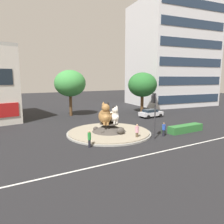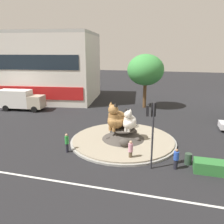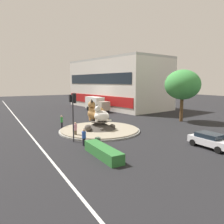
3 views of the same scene
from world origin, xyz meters
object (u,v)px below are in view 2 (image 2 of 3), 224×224
Objects in this scene: cat_statue_white at (129,122)px; pedestrian_green_shirt at (67,142)px; pedestrian_blue_shirt at (176,159)px; litter_bin at (188,159)px; shophouse_block at (24,67)px; broadleaf_tree_behind_island at (146,70)px; traffic_light_mast at (152,121)px; pedestrian_pink_shirt at (131,150)px; delivery_box_truck at (20,99)px; cat_statue_tabby at (116,119)px.

cat_statue_white reaches higher than pedestrian_green_shirt.
litter_bin is (0.96, 1.06, -0.41)m from pedestrian_blue_shirt.
shophouse_block is 3.32× the size of broadleaf_tree_behind_island.
shophouse_block reaches higher than cat_statue_white.
broadleaf_tree_behind_island is 5.00× the size of pedestrian_blue_shirt.
traffic_light_mast is 3.42m from pedestrian_pink_shirt.
delivery_box_truck is at bearing -159.85° from broadleaf_tree_behind_island.
shophouse_block is at bearing -117.90° from cat_statue_white.
cat_statue_tabby is 0.54× the size of traffic_light_mast.
shophouse_block reaches higher than traffic_light_mast.
shophouse_block is 34.27m from pedestrian_blue_shirt.
cat_statue_white is 1.27× the size of pedestrian_pink_shirt.
cat_statue_tabby is 0.40× the size of delivery_box_truck.
shophouse_block reaches higher than cat_statue_tabby.
litter_bin is (10.31, 0.50, -0.48)m from pedestrian_green_shirt.
delivery_box_truck is (-20.86, 12.71, -2.16)m from traffic_light_mast.
pedestrian_green_shirt is (17.87, -19.65, -4.97)m from shophouse_block.
pedestrian_green_shirt is 17.88m from delivery_box_truck.
pedestrian_green_shirt is 0.25× the size of delivery_box_truck.
delivery_box_truck is at bearing -106.81° from cat_statue_white.
pedestrian_blue_shirt is (1.91, 0.36, -2.93)m from traffic_light_mast.
pedestrian_green_shirt is (-3.64, -3.49, -1.45)m from cat_statue_tabby.
cat_statue_white is at bearing -21.06° from pedestrian_pink_shirt.
pedestrian_pink_shirt is at bearing 122.72° from pedestrian_blue_shirt.
shophouse_block is (-21.50, 16.16, 3.51)m from cat_statue_tabby.
pedestrian_pink_shirt is at bearing 55.11° from traffic_light_mast.
broadleaf_tree_behind_island is (-0.45, 14.76, 3.70)m from cat_statue_white.
litter_bin is (4.56, 0.63, -0.47)m from pedestrian_pink_shirt.
traffic_light_mast is 19.61m from broadleaf_tree_behind_island.
shophouse_block is 15.69× the size of pedestrian_pink_shirt.
shophouse_block reaches higher than delivery_box_truck.
pedestrian_blue_shirt is at bearing 54.26° from cat_statue_white.
broadleaf_tree_behind_island reaches higher than litter_bin.
pedestrian_pink_shirt is (-1.69, 0.79, -2.87)m from traffic_light_mast.
litter_bin is at bearing -71.85° from broadleaf_tree_behind_island.
traffic_light_mast is at bearing -37.61° from delivery_box_truck.
delivery_box_truck is at bearing 24.26° from pedestrian_pink_shirt.
cat_statue_white is 5.42m from traffic_light_mast.
pedestrian_green_shirt reaches higher than litter_bin.
broadleaf_tree_behind_island is at bearing -0.92° from traffic_light_mast.
pedestrian_blue_shirt is (3.60, -0.43, -0.06)m from pedestrian_pink_shirt.
pedestrian_blue_shirt is (4.90, -18.91, -5.02)m from broadleaf_tree_behind_island.
cat_statue_tabby is 3.14× the size of litter_bin.
broadleaf_tree_behind_island is 4.72× the size of pedestrian_pink_shirt.
shophouse_block is at bearing 145.80° from litter_bin.
broadleaf_tree_behind_island is 19.52m from delivery_box_truck.
shophouse_block is 27.02m from pedestrian_green_shirt.
pedestrian_green_shirt is 1.94× the size of litter_bin.
pedestrian_blue_shirt is 25.92m from delivery_box_truck.
cat_statue_white is at bearing -88.26° from broadleaf_tree_behind_island.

